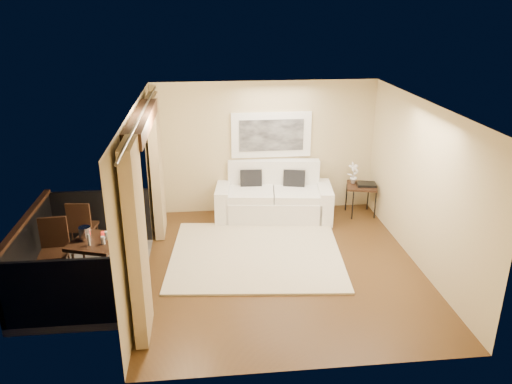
{
  "coord_description": "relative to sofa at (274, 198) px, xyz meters",
  "views": [
    {
      "loc": [
        -1.22,
        -7.24,
        4.16
      ],
      "look_at": [
        -0.37,
        0.78,
        1.05
      ],
      "focal_mm": 35.0,
      "sensor_mm": 36.0,
      "label": 1
    }
  ],
  "objects": [
    {
      "name": "balcony",
      "position": [
        -3.44,
        -2.1,
        -0.22
      ],
      "size": [
        1.81,
        2.6,
        1.17
      ],
      "color": "#605B56",
      "rests_on": "ground"
    },
    {
      "name": "orchid",
      "position": [
        1.64,
        0.02,
        0.47
      ],
      "size": [
        0.28,
        0.23,
        0.45
      ],
      "primitive_type": "imported",
      "rotation": [
        0.0,
        0.0,
        0.33
      ],
      "color": "white",
      "rests_on": "side_table"
    },
    {
      "name": "glass_b",
      "position": [
        -2.86,
        -2.45,
        0.49
      ],
      "size": [
        0.06,
        0.06,
        0.12
      ],
      "primitive_type": "cylinder",
      "color": "white",
      "rests_on": "bistro_table"
    },
    {
      "name": "tray",
      "position": [
        1.88,
        -0.14,
        0.27
      ],
      "size": [
        0.42,
        0.33,
        0.05
      ],
      "primitive_type": "cube",
      "rotation": [
        0.0,
        0.0,
        -0.15
      ],
      "color": "black",
      "rests_on": "side_table"
    },
    {
      "name": "rug",
      "position": [
        -0.54,
        -1.67,
        -0.37
      ],
      "size": [
        3.16,
        2.82,
        0.04
      ],
      "primitive_type": "cube",
      "rotation": [
        0.0,
        0.0,
        -0.09
      ],
      "color": "beige",
      "rests_on": "floor"
    },
    {
      "name": "side_table",
      "position": [
        1.8,
        -0.1,
        0.19
      ],
      "size": [
        0.72,
        0.72,
        0.64
      ],
      "rotation": [
        0.0,
        0.0,
        -0.26
      ],
      "color": "black",
      "rests_on": "floor"
    },
    {
      "name": "room_shell",
      "position": [
        -2.26,
        -2.1,
        2.13
      ],
      "size": [
        5.0,
        6.4,
        5.0
      ],
      "color": "white",
      "rests_on": "ground"
    },
    {
      "name": "candle",
      "position": [
        -2.93,
        -2.35,
        0.47
      ],
      "size": [
        0.06,
        0.06,
        0.07
      ],
      "primitive_type": "cylinder",
      "color": "red",
      "rests_on": "bistro_table"
    },
    {
      "name": "ice_bucket",
      "position": [
        -3.18,
        -2.42,
        0.53
      ],
      "size": [
        0.18,
        0.18,
        0.2
      ],
      "primitive_type": "cylinder",
      "color": "white",
      "rests_on": "bistro_table"
    },
    {
      "name": "glass_a",
      "position": [
        -2.89,
        -2.61,
        0.49
      ],
      "size": [
        0.06,
        0.06,
        0.12
      ],
      "primitive_type": "cylinder",
      "color": "white",
      "rests_on": "bistro_table"
    },
    {
      "name": "vase",
      "position": [
        -3.08,
        -2.63,
        0.52
      ],
      "size": [
        0.04,
        0.04,
        0.18
      ],
      "primitive_type": "cylinder",
      "color": "silver",
      "rests_on": "bistro_table"
    },
    {
      "name": "floor",
      "position": [
        -0.13,
        -2.1,
        -0.39
      ],
      "size": [
        5.0,
        5.0,
        0.0
      ],
      "primitive_type": "plane",
      "color": "#4F3317",
      "rests_on": "ground"
    },
    {
      "name": "balcony_chair_far",
      "position": [
        -3.53,
        -1.2,
        0.16
      ],
      "size": [
        0.46,
        0.46,
        0.95
      ],
      "rotation": [
        0.0,
        0.0,
        3.02
      ],
      "color": "black",
      "rests_on": "balcony"
    },
    {
      "name": "artwork",
      "position": [
        -0.01,
        0.36,
        1.23
      ],
      "size": [
        1.62,
        0.07,
        0.92
      ],
      "color": "white",
      "rests_on": "room_shell"
    },
    {
      "name": "balcony_chair_near",
      "position": [
        -3.77,
        -2.04,
        0.19
      ],
      "size": [
        0.46,
        0.47,
        1.0
      ],
      "rotation": [
        0.0,
        0.0,
        0.08
      ],
      "color": "black",
      "rests_on": "balcony"
    },
    {
      "name": "bistro_table",
      "position": [
        -3.01,
        -2.49,
        0.35
      ],
      "size": [
        0.89,
        0.89,
        0.83
      ],
      "rotation": [
        0.0,
        0.0,
        -0.33
      ],
      "color": "black",
      "rests_on": "balcony"
    },
    {
      "name": "curtains",
      "position": [
        -2.24,
        -2.1,
        0.94
      ],
      "size": [
        0.16,
        4.8,
        2.64
      ],
      "color": "tan",
      "rests_on": "ground"
    },
    {
      "name": "sofa",
      "position": [
        0.0,
        0.0,
        0.0
      ],
      "size": [
        2.41,
        1.26,
        1.11
      ],
      "rotation": [
        0.0,
        0.0,
        -0.12
      ],
      "color": "white",
      "rests_on": "floor"
    }
  ]
}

